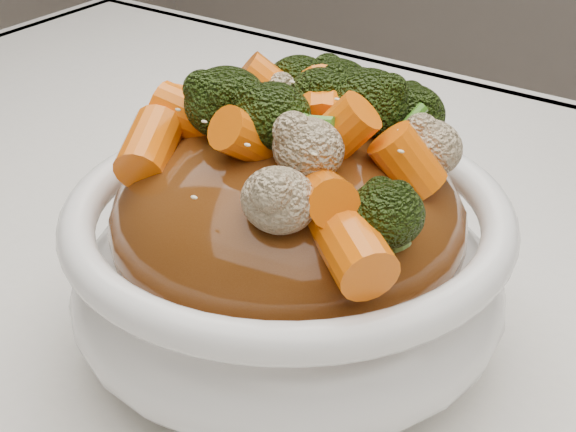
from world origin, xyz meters
The scene contains 8 objects.
tablecloth centered at (0.00, 0.00, 0.73)m, with size 1.20×0.80×0.04m, color white.
bowl centered at (-0.03, -0.03, 0.80)m, with size 0.23×0.23×0.09m, color white, non-canonical shape.
sauce_base centered at (-0.03, -0.03, 0.83)m, with size 0.19×0.19×0.10m, color #592D0F.
carrots centered at (-0.03, -0.03, 0.90)m, with size 0.19×0.19×0.05m, color orange, non-canonical shape.
broccoli centered at (-0.03, -0.03, 0.89)m, with size 0.19×0.19×0.05m, color black, non-canonical shape.
cauliflower centered at (-0.03, -0.03, 0.89)m, with size 0.19×0.19×0.04m, color #CAB38A, non-canonical shape.
scallions centered at (-0.03, -0.03, 0.90)m, with size 0.14×0.14×0.02m, color #3D7F1D, non-canonical shape.
sesame_seeds centered at (-0.03, -0.03, 0.90)m, with size 0.17×0.17×0.01m, color beige, non-canonical shape.
Camera 1 is at (0.20, -0.35, 1.06)m, focal length 55.00 mm.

